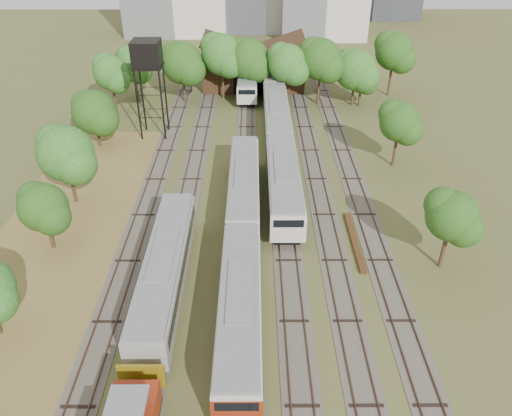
{
  "coord_description": "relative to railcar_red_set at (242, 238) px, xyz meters",
  "views": [
    {
      "loc": [
        -0.99,
        -23.66,
        27.2
      ],
      "look_at": [
        -0.81,
        15.12,
        2.5
      ],
      "focal_mm": 35.0,
      "sensor_mm": 36.0,
      "label": 1
    }
  ],
  "objects": [
    {
      "name": "water_tower",
      "position": [
        -11.96,
        26.07,
        8.29
      ],
      "size": [
        3.52,
        3.52,
        12.17
      ],
      "color": "black",
      "rests_on": "ground"
    },
    {
      "name": "tree_band_left",
      "position": [
        -17.69,
        13.47,
        3.18
      ],
      "size": [
        6.44,
        64.87,
        8.55
      ],
      "color": "#382616",
      "rests_on": "ground"
    },
    {
      "name": "railcar_rear",
      "position": [
        0.0,
        42.79,
        -0.04
      ],
      "size": [
        2.97,
        16.08,
        3.67
      ],
      "color": "black",
      "rests_on": "ground"
    },
    {
      "name": "railcar_red_set",
      "position": [
        0.0,
        0.0,
        0.0
      ],
      "size": [
        3.02,
        34.58,
        3.74
      ],
      "color": "black",
      "rests_on": "ground"
    },
    {
      "name": "rail_pile_far",
      "position": [
        10.2,
        1.92,
        -1.83
      ],
      "size": [
        0.56,
        9.02,
        0.29
      ],
      "primitive_type": "cube",
      "color": "#503017",
      "rests_on": "ground"
    },
    {
      "name": "dry_grass_patch",
      "position": [
        -16.0,
        -3.2,
        -1.96
      ],
      "size": [
        14.0,
        60.0,
        0.04
      ],
      "primitive_type": "cube",
      "color": "brown",
      "rests_on": "ground"
    },
    {
      "name": "tracks",
      "position": [
        1.33,
        13.8,
        -1.93
      ],
      "size": [
        24.6,
        80.0,
        0.19
      ],
      "color": "#4C473D",
      "rests_on": "ground"
    },
    {
      "name": "old_grey_coach",
      "position": [
        -6.0,
        -4.28,
        0.05
      ],
      "size": [
        3.0,
        18.0,
        3.71
      ],
      "color": "black",
      "rests_on": "ground"
    },
    {
      "name": "railcar_green_set",
      "position": [
        4.0,
        26.74,
        0.13
      ],
      "size": [
        3.21,
        52.08,
        3.98
      ],
      "color": "black",
      "rests_on": "ground"
    },
    {
      "name": "tree_band_far",
      "position": [
        3.96,
        38.44,
        4.22
      ],
      "size": [
        43.94,
        10.01,
        9.75
      ],
      "color": "#382616",
      "rests_on": "ground"
    },
    {
      "name": "tree_band_right",
      "position": [
        17.03,
        16.07,
        2.96
      ],
      "size": [
        4.72,
        42.07,
        7.7
      ],
      "color": "#382616",
      "rests_on": "ground"
    },
    {
      "name": "maintenance_shed",
      "position": [
        1.0,
        46.78,
        0.94
      ],
      "size": [
        16.45,
        11.55,
        7.58
      ],
      "color": "#331E12",
      "rests_on": "ground"
    },
    {
      "name": "ground",
      "position": [
        2.0,
        -11.2,
        -1.98
      ],
      "size": [
        240.0,
        240.0,
        0.0
      ],
      "primitive_type": "plane",
      "color": "#475123",
      "rests_on": "ground"
    }
  ]
}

